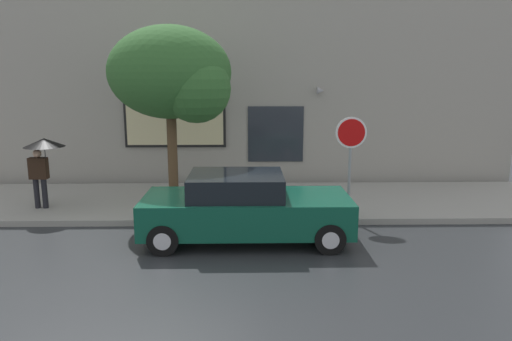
# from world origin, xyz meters

# --- Properties ---
(ground_plane) EXTENTS (60.00, 60.00, 0.00)m
(ground_plane) POSITION_xyz_m (0.00, 0.00, 0.00)
(ground_plane) COLOR #282B2D
(sidewalk) EXTENTS (20.00, 4.00, 0.15)m
(sidewalk) POSITION_xyz_m (0.00, 3.00, 0.07)
(sidewalk) COLOR gray
(sidewalk) RESTS_ON ground
(building_facade) EXTENTS (20.00, 0.67, 7.00)m
(building_facade) POSITION_xyz_m (-0.00, 5.50, 3.48)
(building_facade) COLOR #9E998E
(building_facade) RESTS_ON ground
(parked_car) EXTENTS (4.46, 1.95, 1.49)m
(parked_car) POSITION_xyz_m (1.17, -0.00, 0.73)
(parked_car) COLOR #0F4C38
(parked_car) RESTS_ON ground
(fire_hydrant) EXTENTS (0.30, 0.44, 0.70)m
(fire_hydrant) POSITION_xyz_m (1.77, 2.03, 0.49)
(fire_hydrant) COLOR white
(fire_hydrant) RESTS_ON sidewalk
(pedestrian_with_umbrella) EXTENTS (1.02, 1.02, 1.84)m
(pedestrian_with_umbrella) POSITION_xyz_m (-4.02, 2.14, 1.63)
(pedestrian_with_umbrella) COLOR black
(pedestrian_with_umbrella) RESTS_ON sidewalk
(street_tree) EXTENTS (3.14, 2.67, 4.67)m
(street_tree) POSITION_xyz_m (-0.59, 2.28, 3.55)
(street_tree) COLOR #4C3823
(street_tree) RESTS_ON sidewalk
(stop_sign) EXTENTS (0.76, 0.10, 2.44)m
(stop_sign) POSITION_xyz_m (3.75, 1.38, 1.87)
(stop_sign) COLOR gray
(stop_sign) RESTS_ON sidewalk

